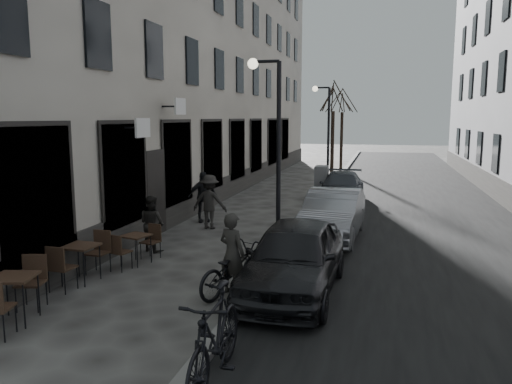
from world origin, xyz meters
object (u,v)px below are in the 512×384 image
at_px(utility_cabinet, 321,183).
at_px(car_mid, 333,215).
at_px(streetlamp_far, 325,126).
at_px(bistro_set_a, 15,294).
at_px(pedestrian_far, 203,197).
at_px(bicycle, 232,269).
at_px(pedestrian_mid, 210,202).
at_px(pedestrian_near, 152,223).
at_px(tree_near, 333,97).
at_px(car_far, 341,187).
at_px(bistro_set_c, 136,246).
at_px(bistro_set_b, 81,259).
at_px(moped, 215,338).
at_px(streetlamp_near, 272,133).
at_px(car_near, 294,257).
at_px(tree_far, 342,100).

distance_m(utility_cabinet, car_mid, 7.07).
xyz_separation_m(streetlamp_far, bistro_set_a, (-3.30, -17.85, -2.65)).
height_order(streetlamp_far, pedestrian_far, streetlamp_far).
height_order(bicycle, pedestrian_mid, pedestrian_mid).
height_order(pedestrian_near, car_mid, pedestrian_near).
bearing_deg(tree_near, pedestrian_mid, -101.30).
xyz_separation_m(streetlamp_far, car_far, (1.17, -3.77, -2.53)).
distance_m(bistro_set_c, car_mid, 5.84).
bearing_deg(utility_cabinet, tree_near, 90.47).
bearing_deg(bistro_set_b, pedestrian_mid, 83.99).
xyz_separation_m(tree_near, bistro_set_a, (-3.37, -20.85, -4.15)).
distance_m(bistro_set_c, bicycle, 3.20).
bearing_deg(bistro_set_a, pedestrian_far, 74.73).
distance_m(streetlamp_far, bicycle, 15.74).
height_order(bistro_set_c, moped, moped).
height_order(streetlamp_near, moped, streetlamp_near).
bearing_deg(car_mid, car_near, -90.61).
height_order(tree_near, car_far, tree_near).
bearing_deg(streetlamp_near, tree_near, 89.72).
xyz_separation_m(bistro_set_a, bicycle, (3.26, 2.34, -0.00)).
bearing_deg(bistro_set_a, car_mid, 43.79).
distance_m(streetlamp_near, car_far, 8.69).
bearing_deg(pedestrian_mid, moped, 110.44).
relative_size(tree_near, pedestrian_far, 3.28).
bearing_deg(pedestrian_near, car_mid, -125.16).
height_order(pedestrian_mid, car_near, pedestrian_mid).
xyz_separation_m(bistro_set_c, utility_cabinet, (3.20, 10.80, 0.29)).
distance_m(bistro_set_a, car_far, 14.77).
height_order(tree_near, bicycle, tree_near).
xyz_separation_m(bistro_set_b, pedestrian_mid, (0.93, 5.71, 0.37)).
relative_size(bistro_set_a, moped, 0.79).
bearing_deg(tree_far, bistro_set_c, -97.39).
relative_size(streetlamp_far, bistro_set_a, 2.92).
bearing_deg(streetlamp_far, utility_cabinet, -85.33).
relative_size(utility_cabinet, pedestrian_near, 0.97).
bearing_deg(bistro_set_b, bistro_set_a, -82.79).
bearing_deg(bistro_set_a, tree_far, 68.84).
distance_m(utility_cabinet, car_far, 1.01).
height_order(pedestrian_near, moped, pedestrian_near).
xyz_separation_m(pedestrian_near, car_mid, (4.55, 2.63, -0.04)).
height_order(streetlamp_far, utility_cabinet, streetlamp_far).
relative_size(pedestrian_mid, car_far, 0.40).
height_order(bistro_set_c, pedestrian_far, pedestrian_far).
bearing_deg(bicycle, car_far, -72.91).
bearing_deg(moped, bistro_set_b, 140.90).
bearing_deg(car_near, bistro_set_a, -147.67).
bearing_deg(utility_cabinet, bistro_set_a, -105.14).
xyz_separation_m(car_mid, moped, (-0.69, -8.64, -0.05)).
bearing_deg(streetlamp_far, pedestrian_mid, -104.19).
bearing_deg(tree_near, utility_cabinet, -88.19).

